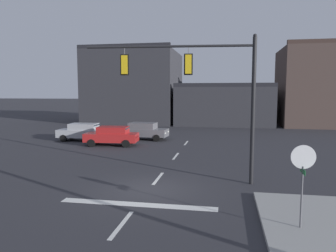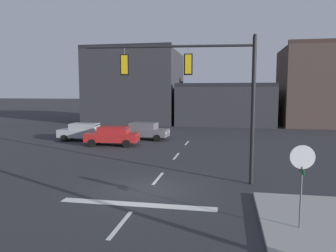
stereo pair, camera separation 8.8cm
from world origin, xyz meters
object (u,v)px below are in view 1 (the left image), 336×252
at_px(car_lot_nearside, 112,135).
at_px(car_lot_farside, 83,132).
at_px(car_lot_middle, 144,131).
at_px(signal_mast_near_side, 204,83).
at_px(stop_sign, 303,166).

height_order(car_lot_nearside, car_lot_farside, same).
bearing_deg(car_lot_nearside, car_lot_farside, 149.59).
bearing_deg(car_lot_farside, car_lot_middle, 17.31).
relative_size(signal_mast_near_side, car_lot_middle, 1.79).
xyz_separation_m(stop_sign, car_lot_middle, (-10.04, 18.85, -1.29)).
bearing_deg(signal_mast_near_side, car_lot_farside, 134.91).
bearing_deg(car_lot_nearside, car_lot_middle, 64.73).
xyz_separation_m(signal_mast_near_side, car_lot_middle, (-6.57, 13.70, -4.07)).
distance_m(signal_mast_near_side, car_lot_farside, 17.45).
bearing_deg(car_lot_farside, car_lot_nearside, -30.41).
bearing_deg(signal_mast_near_side, car_lot_nearside, 130.21).
relative_size(stop_sign, car_lot_nearside, 0.62).
relative_size(signal_mast_near_side, car_lot_farside, 1.81).
bearing_deg(stop_sign, car_lot_farside, 131.98).
height_order(signal_mast_near_side, car_lot_farside, signal_mast_near_side).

